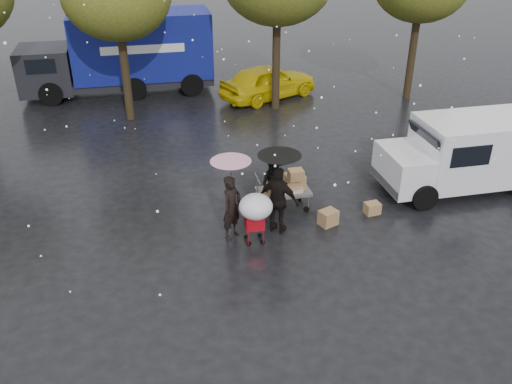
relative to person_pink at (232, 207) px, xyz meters
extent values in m
plane|color=black|center=(1.03, -0.66, -0.87)|extent=(90.00, 90.00, 0.00)
imported|color=black|center=(0.00, 0.00, 0.00)|extent=(0.75, 0.74, 1.73)
imported|color=black|center=(1.38, 1.01, -0.06)|extent=(0.99, 0.92, 1.62)
imported|color=black|center=(1.22, -0.03, 0.07)|extent=(1.15, 1.02, 1.87)
cylinder|color=#4C4C4C|center=(0.00, 0.00, 0.15)|extent=(0.02, 0.02, 2.03)
cone|color=#CB5373|center=(0.00, 0.00, 1.16)|extent=(1.02, 1.02, 0.30)
sphere|color=#4C4C4C|center=(0.00, 0.00, 1.19)|extent=(0.06, 0.06, 0.06)
cylinder|color=#4C4C4C|center=(1.22, -0.03, 0.17)|extent=(0.02, 0.02, 2.07)
cone|color=black|center=(1.22, -0.03, 1.21)|extent=(1.10, 1.10, 0.30)
sphere|color=#4C4C4C|center=(1.22, -0.03, 1.24)|extent=(0.06, 0.06, 0.06)
cube|color=slate|center=(1.67, 1.09, -0.32)|extent=(1.50, 0.80, 0.08)
cylinder|color=slate|center=(0.92, 1.09, -0.07)|extent=(0.04, 0.04, 0.60)
cube|color=brown|center=(2.02, 1.19, -0.08)|extent=(0.55, 0.45, 0.40)
cube|color=brown|center=(1.37, 0.99, -0.10)|extent=(0.45, 0.40, 0.35)
cube|color=brown|center=(1.97, 0.94, 0.26)|extent=(0.40, 0.35, 0.28)
cube|color=tan|center=(1.72, 1.09, -0.22)|extent=(0.90, 0.55, 0.12)
cylinder|color=black|center=(1.07, 0.77, -0.79)|extent=(0.16, 0.05, 0.16)
cylinder|color=black|center=(1.07, 1.41, -0.79)|extent=(0.16, 0.05, 0.16)
cylinder|color=black|center=(2.27, 0.77, -0.79)|extent=(0.16, 0.05, 0.16)
cylinder|color=black|center=(2.27, 1.41, -0.79)|extent=(0.16, 0.05, 0.16)
cube|color=#B40A16|center=(0.50, -0.38, -0.22)|extent=(0.47, 0.41, 0.45)
cylinder|color=#B40A16|center=(0.50, -0.57, 0.15)|extent=(0.42, 0.02, 0.02)
cylinder|color=#4C4C4C|center=(0.50, -0.57, 0.08)|extent=(0.02, 0.02, 0.60)
ellipsoid|color=white|center=(0.50, -0.57, 0.28)|extent=(0.84, 0.84, 0.63)
cylinder|color=black|center=(0.32, -0.54, -0.81)|extent=(0.12, 0.04, 0.12)
cylinder|color=black|center=(0.32, -0.22, -0.81)|extent=(0.12, 0.04, 0.12)
cylinder|color=black|center=(0.68, -0.54, -0.81)|extent=(0.12, 0.04, 0.12)
cylinder|color=black|center=(0.68, -0.22, -0.81)|extent=(0.12, 0.04, 0.12)
cube|color=white|center=(7.76, 1.18, 0.38)|extent=(3.80, 2.00, 1.90)
cube|color=white|center=(5.36, 1.18, -0.02)|extent=(1.20, 1.95, 1.10)
cube|color=black|center=(5.91, 1.18, 0.83)|extent=(0.37, 1.70, 0.67)
cube|color=slate|center=(4.81, 1.18, -0.42)|extent=(0.12, 1.90, 0.25)
cylinder|color=black|center=(5.56, 0.23, -0.49)|extent=(0.76, 0.28, 0.76)
cylinder|color=black|center=(5.56, 2.13, -0.49)|extent=(0.76, 0.28, 0.76)
cylinder|color=black|center=(8.86, 2.13, -0.49)|extent=(0.76, 0.28, 0.76)
cube|color=navy|center=(-1.70, 12.84, 1.23)|extent=(6.00, 2.50, 2.80)
cube|color=black|center=(-5.90, 12.84, 0.38)|extent=(2.20, 2.40, 1.90)
cube|color=black|center=(-2.70, 12.84, -0.32)|extent=(8.00, 2.30, 0.35)
cube|color=white|center=(-1.70, 11.58, 1.33)|extent=(3.50, 0.03, 0.35)
cylinder|color=black|center=(-5.70, 11.69, -0.37)|extent=(1.00, 0.30, 1.00)
cylinder|color=black|center=(-5.70, 13.99, -0.37)|extent=(1.00, 0.30, 1.00)
cylinder|color=black|center=(0.30, 11.69, -0.37)|extent=(1.00, 0.30, 1.00)
cylinder|color=black|center=(0.30, 13.99, -0.37)|extent=(1.00, 0.30, 1.00)
cube|color=brown|center=(2.64, 0.01, -0.66)|extent=(0.57, 0.52, 0.42)
cube|color=brown|center=(4.04, 0.30, -0.71)|extent=(0.45, 0.37, 0.32)
imported|color=yellow|center=(3.54, 10.63, -0.12)|extent=(4.75, 3.42, 1.50)
cylinder|color=black|center=(-2.47, 9.34, 1.37)|extent=(0.32, 0.32, 4.48)
cylinder|color=black|center=(3.53, 9.34, 1.58)|extent=(0.32, 0.32, 4.90)
cylinder|color=black|center=(9.53, 9.34, 1.44)|extent=(0.32, 0.32, 4.62)
camera|label=1|loc=(-1.97, -11.80, 6.96)|focal=38.00mm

